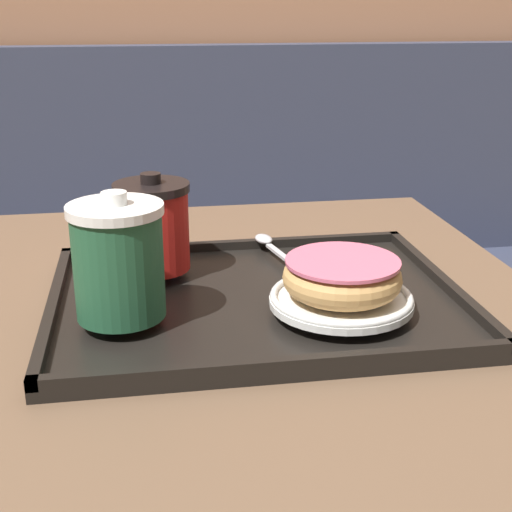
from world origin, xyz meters
The scene contains 8 objects.
booth_bench centered at (0.14, 0.87, 0.32)m, with size 1.75×0.44×1.00m.
cafe_table centered at (0.00, 0.00, 0.57)m, with size 0.76×0.87×0.76m.
serving_tray centered at (0.02, -0.01, 0.77)m, with size 0.48×0.37×0.02m.
coffee_cup_front centered at (-0.14, -0.06, 0.84)m, with size 0.10×0.10×0.14m.
coffee_cup_rear centered at (-0.10, 0.08, 0.84)m, with size 0.09×0.09×0.12m.
plate_with_chocolate_donut centered at (0.10, -0.07, 0.79)m, with size 0.16×0.16×0.01m.
donut_chocolate_glazed centered at (0.10, -0.07, 0.82)m, with size 0.13×0.13×0.04m.
spoon centered at (0.06, 0.13, 0.79)m, with size 0.05×0.15×0.01m.
Camera 1 is at (-0.11, -0.78, 1.10)m, focal length 50.00 mm.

